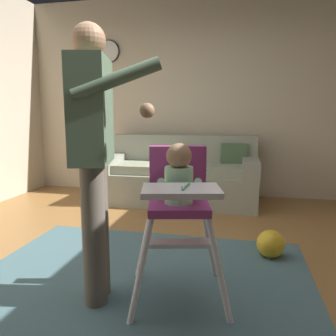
% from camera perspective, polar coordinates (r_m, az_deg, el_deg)
% --- Properties ---
extents(ground, '(6.11, 6.71, 0.10)m').
position_cam_1_polar(ground, '(2.59, -7.70, -18.31)').
color(ground, olive).
extents(wall_far, '(5.31, 0.06, 2.76)m').
position_cam_1_polar(wall_far, '(4.81, 2.67, 12.05)').
color(wall_far, beige).
rests_on(wall_far, ground).
extents(area_rug, '(2.36, 2.72, 0.01)m').
position_cam_1_polar(area_rug, '(2.07, -8.73, -24.27)').
color(area_rug, '#43636A').
rests_on(area_rug, ground).
extents(couch, '(2.00, 0.86, 0.86)m').
position_cam_1_polar(couch, '(4.36, 2.11, -1.49)').
color(couch, gray).
rests_on(couch, ground).
extents(high_chair, '(0.72, 0.81, 0.99)m').
position_cam_1_polar(high_chair, '(2.00, 1.84, -4.07)').
color(high_chair, white).
rests_on(high_chair, ground).
extents(adult_standing, '(0.59, 0.50, 1.65)m').
position_cam_1_polar(adult_standing, '(1.99, -12.64, 2.95)').
color(adult_standing, '#695F52').
rests_on(adult_standing, ground).
extents(toy_ball, '(0.22, 0.22, 0.22)m').
position_cam_1_polar(toy_ball, '(2.86, 17.26, -12.36)').
color(toy_ball, gold).
rests_on(toy_ball, ground).
extents(wall_clock, '(0.32, 0.04, 0.32)m').
position_cam_1_polar(wall_clock, '(5.14, -10.15, 19.14)').
color(wall_clock, white).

